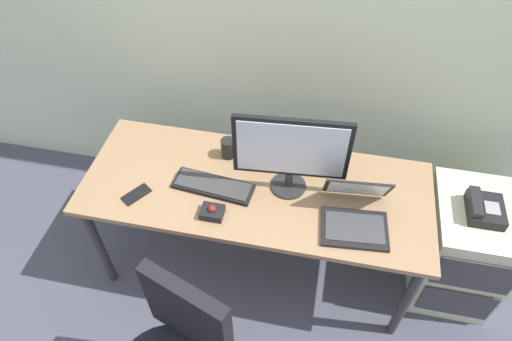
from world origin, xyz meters
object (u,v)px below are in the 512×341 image
Objects in this scene: monitor_main at (291,151)px; cell_phone at (137,194)px; trackball_mouse at (212,212)px; file_cabinet at (460,248)px; desk_phone at (484,209)px; coffee_mug at (229,148)px; keyboard at (213,186)px; laptop at (355,214)px.

monitor_main reaches higher than cell_phone.
trackball_mouse is at bearing -143.04° from monitor_main.
trackball_mouse is (-0.33, -0.25, -0.23)m from monitor_main.
desk_phone is at bearing -116.78° from file_cabinet.
desk_phone is 1.00m from monitor_main.
coffee_mug is 0.78× the size of cell_phone.
keyboard is 0.17m from trackball_mouse.
laptop is (-0.62, -0.20, 0.05)m from desk_phone.
keyboard is at bearing 53.36° from cell_phone.
coffee_mug reaches higher than desk_phone.
cell_phone is (-1.08, -0.06, -0.05)m from laptop.
trackball_mouse is at bearing -87.61° from coffee_mug.
laptop is at bearing 37.80° from cell_phone.
coffee_mug is (-0.02, 0.41, 0.03)m from trackball_mouse.
file_cabinet is 0.38m from desk_phone.
file_cabinet is 1.39m from coffee_mug.
coffee_mug reaches higher than cell_phone.
coffee_mug is at bearing 156.36° from laptop.
desk_phone reaches higher than file_cabinet.
trackball_mouse is (0.04, -0.17, 0.01)m from keyboard.
monitor_main is (-0.96, -0.05, 0.26)m from desk_phone.
trackball_mouse reaches higher than keyboard.
trackball_mouse is 0.41m from coffee_mug.
desk_phone is at bearing 17.72° from laptop.
monitor_main is 0.43m from coffee_mug.
trackball_mouse reaches higher than cell_phone.
monitor_main is 1.31× the size of keyboard.
desk_phone is at bearing 43.24° from cell_phone.
keyboard is 3.83× the size of coffee_mug.
trackball_mouse is at bearing 28.50° from cell_phone.
desk_phone is at bearing -4.46° from coffee_mug.
monitor_main is at bearing -176.77° from desk_phone.
desk_phone is 1.82× the size of coffee_mug.
file_cabinet is 4.85× the size of cell_phone.
file_cabinet is 6.26× the size of trackball_mouse.
laptop reaches higher than desk_phone.
monitor_main is 0.81m from cell_phone.
monitor_main is at bearing 50.16° from cell_phone.
keyboard is at bearing 174.96° from laptop.
desk_phone is 1.34m from keyboard.
trackball_mouse is at bearing -76.21° from keyboard.
trackball_mouse is (-1.30, -0.30, 0.03)m from desk_phone.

